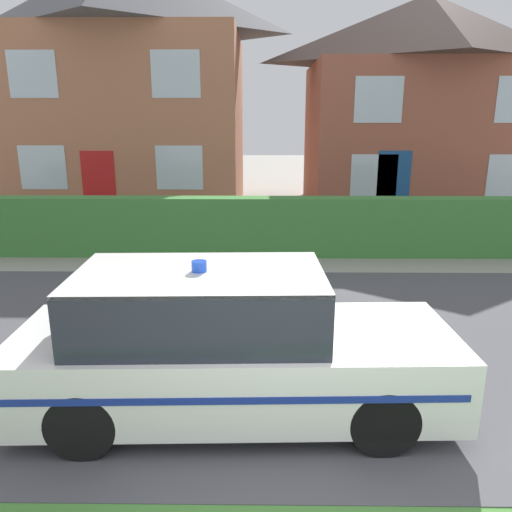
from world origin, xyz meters
name	(u,v)px	position (x,y,z in m)	size (l,w,h in m)	color
road_strip	(286,339)	(0.00, 4.00, 0.01)	(28.00, 6.33, 0.01)	#4C4C51
garden_hedge	(250,227)	(-0.63, 8.51, 0.67)	(15.75, 0.51, 1.34)	#3D7F38
police_car	(225,347)	(-0.73, 2.16, 0.77)	(4.53, 1.72, 1.68)	black
house_left	(131,83)	(-4.88, 15.45, 4.20)	(7.83, 6.25, 8.24)	#A86B4C
house_right	(421,103)	(5.07, 15.31, 3.54)	(7.83, 5.59, 6.93)	#93513D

